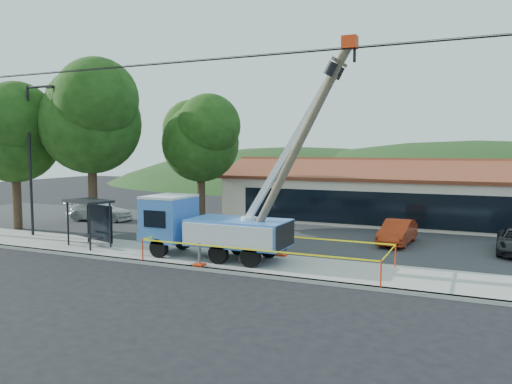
{
  "coord_description": "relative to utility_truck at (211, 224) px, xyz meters",
  "views": [
    {
      "loc": [
        10.38,
        -16.56,
        5.34
      ],
      "look_at": [
        0.72,
        5.0,
        3.28
      ],
      "focal_mm": 35.0,
      "sensor_mm": 36.0,
      "label": 1
    }
  ],
  "objects": [
    {
      "name": "ground",
      "position": [
        1.2,
        -4.02,
        -1.73
      ],
      "size": [
        120.0,
        120.0,
        0.0
      ],
      "primitive_type": "plane",
      "color": "black",
      "rests_on": "ground"
    },
    {
      "name": "curb",
      "position": [
        1.2,
        -1.92,
        -1.66
      ],
      "size": [
        60.0,
        0.25,
        0.15
      ],
      "primitive_type": "cube",
      "color": "#A09D96",
      "rests_on": "ground"
    },
    {
      "name": "sidewalk",
      "position": [
        1.2,
        -0.02,
        -1.66
      ],
      "size": [
        60.0,
        4.0,
        0.15
      ],
      "primitive_type": "cube",
      "color": "#A09D96",
      "rests_on": "ground"
    },
    {
      "name": "parking_lot",
      "position": [
        1.2,
        7.98,
        -1.68
      ],
      "size": [
        60.0,
        12.0,
        0.1
      ],
      "primitive_type": "cube",
      "color": "#28282B",
      "rests_on": "ground"
    },
    {
      "name": "strip_mall",
      "position": [
        5.2,
        15.96,
        0.15
      ],
      "size": [
        22.5,
        8.53,
        4.67
      ],
      "color": "beige",
      "rests_on": "ground"
    },
    {
      "name": "streetlight",
      "position": [
        -12.58,
        0.98,
        3.57
      ],
      "size": [
        2.13,
        0.22,
        9.0
      ],
      "color": "black",
      "rests_on": "ground"
    },
    {
      "name": "tree_west_near",
      "position": [
        -10.8,
        3.98,
        5.79
      ],
      "size": [
        7.56,
        6.72,
        10.8
      ],
      "color": "#332316",
      "rests_on": "ground"
    },
    {
      "name": "tree_west_far",
      "position": [
        -15.8,
        2.48,
        4.81
      ],
      "size": [
        6.84,
        6.08,
        9.48
      ],
      "color": "#332316",
      "rests_on": "ground"
    },
    {
      "name": "tree_lot",
      "position": [
        -5.8,
        8.98,
        4.48
      ],
      "size": [
        6.3,
        5.6,
        8.94
      ],
      "color": "#332316",
      "rests_on": "ground"
    },
    {
      "name": "hill_west",
      "position": [
        -13.8,
        50.98,
        -1.73
      ],
      "size": [
        78.4,
        56.0,
        28.0
      ],
      "primitive_type": "ellipsoid",
      "color": "#1C3613",
      "rests_on": "ground"
    },
    {
      "name": "hill_center",
      "position": [
        11.2,
        50.98,
        -1.73
      ],
      "size": [
        89.6,
        64.0,
        32.0
      ],
      "primitive_type": "ellipsoid",
      "color": "#1C3613",
      "rests_on": "ground"
    },
    {
      "name": "utility_truck",
      "position": [
        0.0,
        0.0,
        0.0
      ],
      "size": [
        10.4,
        3.88,
        9.73
      ],
      "color": "black",
      "rests_on": "ground"
    },
    {
      "name": "leaning_pole",
      "position": [
        4.39,
        -0.22,
        3.65
      ],
      "size": [
        5.26,
        1.98,
        9.64
      ],
      "color": "brown",
      "rests_on": "ground"
    },
    {
      "name": "bus_shelter",
      "position": [
        -7.21,
        -0.11,
        0.23
      ],
      "size": [
        2.91,
        2.25,
        2.48
      ],
      "rotation": [
        0.0,
        0.0,
        -0.29
      ],
      "color": "black",
      "rests_on": "ground"
    },
    {
      "name": "caution_tape",
      "position": [
        2.91,
        -0.19,
        -0.82
      ],
      "size": [
        10.95,
        3.58,
        1.03
      ],
      "color": "red",
      "rests_on": "ground"
    },
    {
      "name": "car_silver",
      "position": [
        -2.77,
        5.41,
        -1.73
      ],
      "size": [
        3.13,
        4.3,
        1.36
      ],
      "primitive_type": "imported",
      "rotation": [
        0.0,
        0.0,
        0.43
      ],
      "color": "#B7B9BF",
      "rests_on": "ground"
    },
    {
      "name": "car_red",
      "position": [
        7.6,
        7.35,
        -1.73
      ],
      "size": [
        1.73,
        4.13,
        1.33
      ],
      "primitive_type": "imported",
      "rotation": [
        0.0,
        0.0,
        -0.08
      ],
      "color": "#A32C10",
      "rests_on": "ground"
    },
    {
      "name": "car_white",
      "position": [
        -13.63,
        7.73,
        -1.73
      ],
      "size": [
        5.14,
        2.93,
        1.4
      ],
      "primitive_type": "imported",
      "rotation": [
        0.0,
        0.0,
        1.78
      ],
      "color": "silver",
      "rests_on": "ground"
    }
  ]
}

